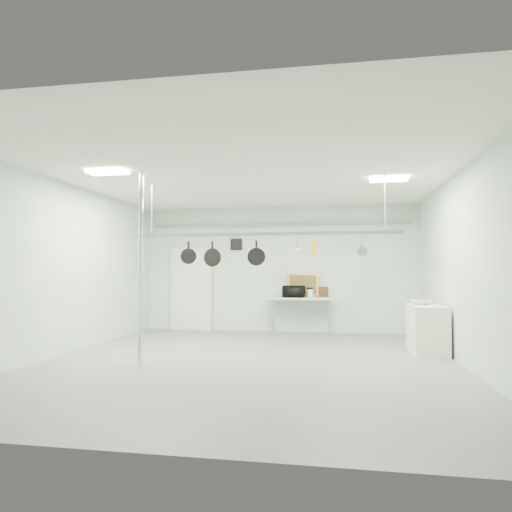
% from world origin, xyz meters
% --- Properties ---
extents(floor, '(8.00, 8.00, 0.00)m').
position_xyz_m(floor, '(0.00, 0.00, 0.00)').
color(floor, gray).
rests_on(floor, ground).
extents(ceiling, '(7.00, 8.00, 0.02)m').
position_xyz_m(ceiling, '(0.00, 0.00, 3.19)').
color(ceiling, silver).
rests_on(ceiling, back_wall).
extents(back_wall, '(7.00, 0.02, 3.20)m').
position_xyz_m(back_wall, '(0.00, 3.99, 1.60)').
color(back_wall, silver).
rests_on(back_wall, floor).
extents(right_wall, '(0.02, 8.00, 3.20)m').
position_xyz_m(right_wall, '(3.49, 0.00, 1.60)').
color(right_wall, silver).
rests_on(right_wall, floor).
extents(door, '(1.10, 0.10, 2.20)m').
position_xyz_m(door, '(-2.30, 3.94, 1.05)').
color(door, silver).
rests_on(door, floor).
extents(wall_vent, '(0.30, 0.04, 0.30)m').
position_xyz_m(wall_vent, '(-1.10, 3.97, 2.25)').
color(wall_vent, black).
rests_on(wall_vent, back_wall).
extents(conduit_pipe, '(6.60, 0.07, 0.07)m').
position_xyz_m(conduit_pipe, '(0.00, 3.90, 2.75)').
color(conduit_pipe, gray).
rests_on(conduit_pipe, back_wall).
extents(chrome_pole, '(0.08, 0.08, 3.20)m').
position_xyz_m(chrome_pole, '(-1.70, -0.60, 1.60)').
color(chrome_pole, silver).
rests_on(chrome_pole, floor).
extents(prep_table, '(1.60, 0.70, 0.91)m').
position_xyz_m(prep_table, '(0.60, 3.60, 0.83)').
color(prep_table, silver).
rests_on(prep_table, floor).
extents(side_cabinet, '(0.60, 1.20, 0.90)m').
position_xyz_m(side_cabinet, '(3.15, 1.40, 0.45)').
color(side_cabinet, silver).
rests_on(side_cabinet, floor).
extents(pot_rack, '(4.80, 0.06, 1.00)m').
position_xyz_m(pot_rack, '(0.20, 0.30, 2.23)').
color(pot_rack, '#B7B7BC').
rests_on(pot_rack, ceiling).
extents(light_panel_left, '(0.65, 0.30, 0.05)m').
position_xyz_m(light_panel_left, '(-2.20, -0.80, 3.16)').
color(light_panel_left, white).
rests_on(light_panel_left, ceiling).
extents(light_panel_right, '(0.65, 0.30, 0.05)m').
position_xyz_m(light_panel_right, '(2.40, 0.60, 3.16)').
color(light_panel_right, white).
rests_on(light_panel_right, ceiling).
extents(microwave, '(0.55, 0.40, 0.28)m').
position_xyz_m(microwave, '(0.45, 3.49, 1.05)').
color(microwave, black).
rests_on(microwave, prep_table).
extents(coffee_canister, '(0.18, 0.18, 0.20)m').
position_xyz_m(coffee_canister, '(0.84, 3.59, 1.00)').
color(coffee_canister, white).
rests_on(coffee_canister, prep_table).
extents(painting_large, '(0.78, 0.14, 0.58)m').
position_xyz_m(painting_large, '(0.65, 3.90, 1.20)').
color(painting_large, '#C97536').
rests_on(painting_large, prep_table).
extents(painting_small, '(0.30, 0.09, 0.25)m').
position_xyz_m(painting_small, '(1.12, 3.90, 1.03)').
color(painting_small, '#382613').
rests_on(painting_small, prep_table).
extents(fruit_bowl, '(0.50, 0.50, 0.10)m').
position_xyz_m(fruit_bowl, '(3.08, 1.56, 0.95)').
color(fruit_bowl, silver).
rests_on(fruit_bowl, side_cabinet).
extents(skillet_left, '(0.28, 0.17, 0.39)m').
position_xyz_m(skillet_left, '(-1.18, 0.30, 1.89)').
color(skillet_left, black).
rests_on(skillet_left, pot_rack).
extents(skillet_mid, '(0.34, 0.11, 0.46)m').
position_xyz_m(skillet_mid, '(-0.73, 0.30, 1.85)').
color(skillet_mid, black).
rests_on(skillet_mid, pot_rack).
extents(skillet_right, '(0.32, 0.10, 0.45)m').
position_xyz_m(skillet_right, '(0.08, 0.30, 1.86)').
color(skillet_right, black).
rests_on(skillet_right, pot_rack).
extents(whisk, '(0.24, 0.24, 0.37)m').
position_xyz_m(whisk, '(0.79, 0.30, 1.90)').
color(whisk, '#AFB0B4').
rests_on(whisk, pot_rack).
extents(grater, '(0.11, 0.04, 0.25)m').
position_xyz_m(grater, '(1.09, 0.30, 1.96)').
color(grater, orange).
rests_on(grater, pot_rack).
extents(saucepan, '(0.20, 0.15, 0.30)m').
position_xyz_m(saucepan, '(1.91, 0.30, 1.93)').
color(saucepan, silver).
rests_on(saucepan, pot_rack).
extents(fruit_cluster, '(0.24, 0.24, 0.09)m').
position_xyz_m(fruit_cluster, '(3.08, 1.56, 0.99)').
color(fruit_cluster, maroon).
rests_on(fruit_cluster, fruit_bowl).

